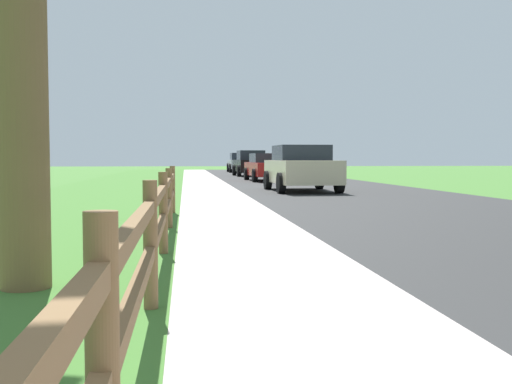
{
  "coord_description": "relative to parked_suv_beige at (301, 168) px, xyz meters",
  "views": [
    {
      "loc": [
        -1.88,
        -0.38,
        1.15
      ],
      "look_at": [
        -0.63,
        10.46,
        0.55
      ],
      "focal_mm": 43.36,
      "sensor_mm": 36.0,
      "label": 1
    }
  ],
  "objects": [
    {
      "name": "grass_verge",
      "position": [
        -6.62,
        6.35,
        -0.79
      ],
      "size": [
        5.0,
        66.0,
        0.0
      ],
      "primitive_type": "cube",
      "color": "#3F722C",
      "rests_on": "ground"
    },
    {
      "name": "parked_suv_beige",
      "position": [
        0.0,
        0.0,
        0.0
      ],
      "size": [
        2.25,
        4.38,
        1.59
      ],
      "color": "#C6B793",
      "rests_on": "ground"
    },
    {
      "name": "rail_fence",
      "position": [
        -4.26,
        -14.96,
        -0.22
      ],
      "size": [
        0.11,
        13.77,
        0.99
      ],
      "color": "brown",
      "rests_on": "ground"
    },
    {
      "name": "parked_car_silver",
      "position": [
        0.45,
        28.29,
        -0.02
      ],
      "size": [
        2.09,
        4.52,
        1.55
      ],
      "color": "#B7BABF",
      "rests_on": "ground"
    },
    {
      "name": "road_asphalt",
      "position": [
        1.38,
        6.35,
        -0.8
      ],
      "size": [
        7.0,
        66.0,
        0.01
      ],
      "primitive_type": "cube",
      "color": "#2B2B2B",
      "rests_on": "ground"
    },
    {
      "name": "parked_car_black",
      "position": [
        0.13,
        18.05,
        0.0
      ],
      "size": [
        2.11,
        4.27,
        1.62
      ],
      "color": "black",
      "rests_on": "ground"
    },
    {
      "name": "curb_concrete",
      "position": [
        -5.12,
        6.35,
        -0.8
      ],
      "size": [
        6.0,
        66.0,
        0.01
      ],
      "primitive_type": "cube",
      "color": "#B6A7A2",
      "rests_on": "ground"
    },
    {
      "name": "parked_car_red",
      "position": [
        0.18,
        9.66,
        -0.1
      ],
      "size": [
        2.22,
        4.91,
        1.38
      ],
      "color": "maroon",
      "rests_on": "ground"
    },
    {
      "name": "ground_plane",
      "position": [
        -2.12,
        4.35,
        -0.8
      ],
      "size": [
        120.0,
        120.0,
        0.0
      ],
      "primitive_type": "plane",
      "color": "#3F722C"
    }
  ]
}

